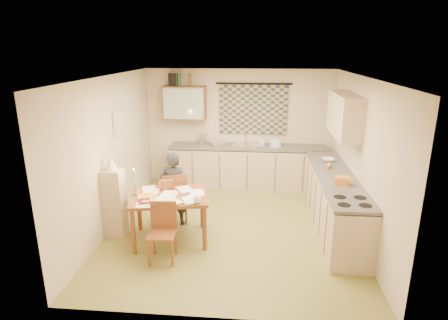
# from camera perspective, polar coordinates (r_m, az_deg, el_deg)

# --- Properties ---
(floor) EXTENTS (4.00, 4.50, 0.02)m
(floor) POSITION_cam_1_polar(r_m,az_deg,el_deg) (6.46, 1.17, -10.20)
(floor) COLOR olive
(floor) RESTS_ON ground
(ceiling) EXTENTS (4.00, 4.50, 0.02)m
(ceiling) POSITION_cam_1_polar(r_m,az_deg,el_deg) (5.78, 1.32, 12.69)
(ceiling) COLOR white
(ceiling) RESTS_ON floor
(wall_back) EXTENTS (4.00, 0.02, 2.50)m
(wall_back) POSITION_cam_1_polar(r_m,az_deg,el_deg) (8.19, 2.31, 4.98)
(wall_back) COLOR beige
(wall_back) RESTS_ON floor
(wall_front) EXTENTS (4.00, 0.02, 2.50)m
(wall_front) POSITION_cam_1_polar(r_m,az_deg,el_deg) (3.89, -1.01, -8.66)
(wall_front) COLOR beige
(wall_front) RESTS_ON floor
(wall_left) EXTENTS (0.02, 4.50, 2.50)m
(wall_left) POSITION_cam_1_polar(r_m,az_deg,el_deg) (6.44, -16.89, 1.01)
(wall_left) COLOR beige
(wall_left) RESTS_ON floor
(wall_right) EXTENTS (0.02, 4.50, 2.50)m
(wall_right) POSITION_cam_1_polar(r_m,az_deg,el_deg) (6.21, 20.10, 0.11)
(wall_right) COLOR beige
(wall_right) RESTS_ON floor
(window_blind) EXTENTS (1.45, 0.03, 1.05)m
(window_blind) POSITION_cam_1_polar(r_m,az_deg,el_deg) (8.07, 4.47, 7.65)
(window_blind) COLOR navy
(window_blind) RESTS_ON wall_back
(curtain_rod) EXTENTS (1.60, 0.04, 0.04)m
(curtain_rod) POSITION_cam_1_polar(r_m,az_deg,el_deg) (7.98, 4.56, 11.53)
(curtain_rod) COLOR black
(curtain_rod) RESTS_ON wall_back
(wall_cabinet) EXTENTS (0.90, 0.34, 0.70)m
(wall_cabinet) POSITION_cam_1_polar(r_m,az_deg,el_deg) (8.06, -6.01, 8.67)
(wall_cabinet) COLOR brown
(wall_cabinet) RESTS_ON wall_back
(wall_cabinet_glass) EXTENTS (0.84, 0.02, 0.64)m
(wall_cabinet_glass) POSITION_cam_1_polar(r_m,az_deg,el_deg) (7.89, -6.24, 8.50)
(wall_cabinet_glass) COLOR #99B2A5
(wall_cabinet_glass) RESTS_ON wall_back
(upper_cabinet_right) EXTENTS (0.34, 1.30, 0.70)m
(upper_cabinet_right) POSITION_cam_1_polar(r_m,az_deg,el_deg) (6.55, 17.90, 6.56)
(upper_cabinet_right) COLOR tan
(upper_cabinet_right) RESTS_ON wall_right
(framed_print) EXTENTS (0.04, 0.50, 0.40)m
(framed_print) POSITION_cam_1_polar(r_m,az_deg,el_deg) (6.69, -15.65, 5.64)
(framed_print) COLOR beige
(framed_print) RESTS_ON wall_left
(print_canvas) EXTENTS (0.01, 0.42, 0.32)m
(print_canvas) POSITION_cam_1_polar(r_m,az_deg,el_deg) (6.69, -15.45, 5.64)
(print_canvas) COLOR white
(print_canvas) RESTS_ON wall_left
(counter_back) EXTENTS (3.30, 0.62, 0.92)m
(counter_back) POSITION_cam_1_polar(r_m,az_deg,el_deg) (8.09, 3.60, -1.05)
(counter_back) COLOR tan
(counter_back) RESTS_ON floor
(counter_right) EXTENTS (0.62, 2.95, 0.92)m
(counter_right) POSITION_cam_1_polar(r_m,az_deg,el_deg) (6.57, 16.36, -6.01)
(counter_right) COLOR tan
(counter_right) RESTS_ON floor
(stove) EXTENTS (0.59, 0.59, 0.91)m
(stove) POSITION_cam_1_polar(r_m,az_deg,el_deg) (5.58, 18.51, -10.38)
(stove) COLOR white
(stove) RESTS_ON floor
(sink) EXTENTS (0.62, 0.54, 0.10)m
(sink) POSITION_cam_1_polar(r_m,az_deg,el_deg) (7.97, 3.34, 1.89)
(sink) COLOR silver
(sink) RESTS_ON counter_back
(tap) EXTENTS (0.04, 0.04, 0.28)m
(tap) POSITION_cam_1_polar(r_m,az_deg,el_deg) (8.10, 3.31, 3.45)
(tap) COLOR silver
(tap) RESTS_ON counter_back
(dish_rack) EXTENTS (0.44, 0.42, 0.06)m
(dish_rack) POSITION_cam_1_polar(r_m,az_deg,el_deg) (7.99, -0.83, 2.48)
(dish_rack) COLOR silver
(dish_rack) RESTS_ON counter_back
(kettle) EXTENTS (0.21, 0.21, 0.24)m
(kettle) POSITION_cam_1_polar(r_m,az_deg,el_deg) (8.01, -3.34, 3.15)
(kettle) COLOR silver
(kettle) RESTS_ON counter_back
(mixing_bowl) EXTENTS (0.32, 0.32, 0.16)m
(mixing_bowl) POSITION_cam_1_polar(r_m,az_deg,el_deg) (7.95, 7.92, 2.61)
(mixing_bowl) COLOR white
(mixing_bowl) RESTS_ON counter_back
(soap_bottle) EXTENTS (0.13, 0.13, 0.18)m
(soap_bottle) POSITION_cam_1_polar(r_m,az_deg,el_deg) (7.98, 5.73, 2.83)
(soap_bottle) COLOR white
(soap_bottle) RESTS_ON counter_back
(bowl) EXTENTS (0.31, 0.31, 0.06)m
(bowl) POSITION_cam_1_polar(r_m,az_deg,el_deg) (7.11, 15.56, 0.03)
(bowl) COLOR white
(bowl) RESTS_ON counter_right
(orange_bag) EXTENTS (0.26, 0.21, 0.12)m
(orange_bag) POSITION_cam_1_polar(r_m,az_deg,el_deg) (5.97, 17.59, -3.02)
(orange_bag) COLOR orange
(orange_bag) RESTS_ON counter_right
(fruit_orange) EXTENTS (0.10, 0.10, 0.10)m
(fruit_orange) POSITION_cam_1_polar(r_m,az_deg,el_deg) (6.70, 15.76, -0.79)
(fruit_orange) COLOR orange
(fruit_orange) RESTS_ON counter_right
(speaker) EXTENTS (0.20, 0.23, 0.26)m
(speaker) POSITION_cam_1_polar(r_m,az_deg,el_deg) (8.05, -7.90, 12.05)
(speaker) COLOR black
(speaker) RESTS_ON wall_cabinet
(bottle_green) EXTENTS (0.09, 0.09, 0.26)m
(bottle_green) POSITION_cam_1_polar(r_m,az_deg,el_deg) (8.03, -6.91, 12.06)
(bottle_green) COLOR #195926
(bottle_green) RESTS_ON wall_cabinet
(bottle_brown) EXTENTS (0.08, 0.08, 0.26)m
(bottle_brown) POSITION_cam_1_polar(r_m,az_deg,el_deg) (7.98, -5.22, 12.09)
(bottle_brown) COLOR brown
(bottle_brown) RESTS_ON wall_cabinet
(dining_table) EXTENTS (1.30, 1.08, 0.75)m
(dining_table) POSITION_cam_1_polar(r_m,az_deg,el_deg) (5.97, -8.22, -8.63)
(dining_table) COLOR brown
(dining_table) RESTS_ON floor
(chair_far) EXTENTS (0.55, 0.55, 0.92)m
(chair_far) POSITION_cam_1_polar(r_m,az_deg,el_deg) (6.55, -7.68, -7.13)
(chair_far) COLOR brown
(chair_far) RESTS_ON floor
(chair_near) EXTENTS (0.39, 0.39, 0.83)m
(chair_near) POSITION_cam_1_polar(r_m,az_deg,el_deg) (5.51, -9.32, -12.37)
(chair_near) COLOR brown
(chair_near) RESTS_ON floor
(person) EXTENTS (0.48, 0.32, 1.28)m
(person) POSITION_cam_1_polar(r_m,az_deg,el_deg) (6.37, -7.63, -4.35)
(person) COLOR black
(person) RESTS_ON floor
(shelf_stand) EXTENTS (0.32, 0.30, 1.11)m
(shelf_stand) POSITION_cam_1_polar(r_m,az_deg,el_deg) (6.22, -16.36, -6.31)
(shelf_stand) COLOR tan
(shelf_stand) RESTS_ON floor
(lampshade) EXTENTS (0.20, 0.20, 0.22)m
(lampshade) POSITION_cam_1_polar(r_m,az_deg,el_deg) (6.00, -16.87, -0.45)
(lampshade) COLOR beige
(lampshade) RESTS_ON shelf_stand
(letter_rack) EXTENTS (0.24, 0.18, 0.16)m
(letter_rack) POSITION_cam_1_polar(r_m,az_deg,el_deg) (6.01, -8.76, -3.77)
(letter_rack) COLOR brown
(letter_rack) RESTS_ON dining_table
(mug) EXTENTS (0.19, 0.19, 0.09)m
(mug) POSITION_cam_1_polar(r_m,az_deg,el_deg) (5.47, -4.12, -6.15)
(mug) COLOR white
(mug) RESTS_ON dining_table
(magazine) EXTENTS (0.35, 0.37, 0.02)m
(magazine) POSITION_cam_1_polar(r_m,az_deg,el_deg) (5.60, -13.03, -6.34)
(magazine) COLOR maroon
(magazine) RESTS_ON dining_table
(book) EXTENTS (0.40, 0.42, 0.02)m
(book) POSITION_cam_1_polar(r_m,az_deg,el_deg) (5.78, -12.50, -5.60)
(book) COLOR orange
(book) RESTS_ON dining_table
(orange_box) EXTENTS (0.13, 0.10, 0.04)m
(orange_box) POSITION_cam_1_polar(r_m,az_deg,el_deg) (5.56, -11.73, -6.34)
(orange_box) COLOR orange
(orange_box) RESTS_ON dining_table
(eyeglasses) EXTENTS (0.13, 0.06, 0.02)m
(eyeglasses) POSITION_cam_1_polar(r_m,az_deg,el_deg) (5.55, -6.84, -6.29)
(eyeglasses) COLOR black
(eyeglasses) RESTS_ON dining_table
(candle_holder) EXTENTS (0.07, 0.07, 0.18)m
(candle_holder) POSITION_cam_1_polar(r_m,az_deg,el_deg) (5.87, -13.18, -4.44)
(candle_holder) COLOR silver
(candle_holder) RESTS_ON dining_table
(candle) EXTENTS (0.03, 0.03, 0.22)m
(candle) POSITION_cam_1_polar(r_m,az_deg,el_deg) (5.81, -13.43, -2.57)
(candle) COLOR white
(candle) RESTS_ON dining_table
(candle_flame) EXTENTS (0.02, 0.02, 0.02)m
(candle_flame) POSITION_cam_1_polar(r_m,az_deg,el_deg) (5.80, -13.64, -1.37)
(candle_flame) COLOR #FFCC66
(candle_flame) RESTS_ON dining_table
(papers) EXTENTS (1.07, 0.99, 0.02)m
(papers) POSITION_cam_1_polar(r_m,az_deg,el_deg) (5.76, -8.49, -5.46)
(papers) COLOR white
(papers) RESTS_ON dining_table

